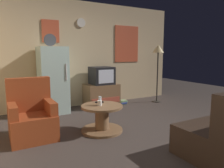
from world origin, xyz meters
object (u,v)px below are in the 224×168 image
object	(u,v)px
coffee_table	(102,118)
wine_glass	(100,101)
remote_control	(99,102)
book_stack	(123,102)
standing_lamp	(158,53)
tv_stand	(101,95)
crt_tv	(102,76)
armchair	(32,117)
mug_ceramic_white	(100,103)
fridge	(53,80)

from	to	relation	value
coffee_table	wine_glass	distance (m)	0.31
remote_control	book_stack	bearing A→B (deg)	63.44
standing_lamp	coffee_table	world-z (taller)	standing_lamp
standing_lamp	coffee_table	bearing A→B (deg)	-151.23
tv_stand	standing_lamp	world-z (taller)	standing_lamp
crt_tv	coffee_table	world-z (taller)	crt_tv
tv_stand	armchair	world-z (taller)	armchair
coffee_table	wine_glass	xyz separation A→B (m)	(-0.01, 0.04, 0.31)
tv_stand	crt_tv	size ratio (longest dim) A/B	1.56
wine_glass	remote_control	distance (m)	0.18
mug_ceramic_white	standing_lamp	bearing A→B (deg)	28.35
tv_stand	armchair	size ratio (longest dim) A/B	0.87
fridge	remote_control	world-z (taller)	fridge
crt_tv	armchair	xyz separation A→B (m)	(-1.90, -1.30, -0.46)
crt_tv	wine_glass	xyz separation A→B (m)	(-0.80, -1.55, -0.26)
standing_lamp	remote_control	distance (m)	2.71
fridge	mug_ceramic_white	distance (m)	1.66
remote_control	crt_tv	bearing A→B (deg)	80.83
remote_control	fridge	bearing A→B (deg)	127.89
fridge	standing_lamp	xyz separation A→B (m)	(2.80, -0.30, 0.60)
standing_lamp	mug_ceramic_white	world-z (taller)	standing_lamp
fridge	mug_ceramic_white	world-z (taller)	fridge
remote_control	standing_lamp	bearing A→B (deg)	44.21
crt_tv	armchair	distance (m)	2.35
fridge	book_stack	size ratio (longest dim) A/B	8.71
tv_stand	book_stack	world-z (taller)	tv_stand
mug_ceramic_white	book_stack	size ratio (longest dim) A/B	0.44
remote_control	tv_stand	bearing A→B (deg)	81.18
fridge	wine_glass	bearing A→B (deg)	-74.67
coffee_table	mug_ceramic_white	xyz separation A→B (m)	(-0.04, -0.00, 0.28)
coffee_table	remote_control	xyz separation A→B (m)	(0.05, 0.19, 0.24)
crt_tv	tv_stand	bearing A→B (deg)	174.89
mug_ceramic_white	coffee_table	bearing A→B (deg)	0.18
fridge	remote_control	bearing A→B (deg)	-70.87
book_stack	mug_ceramic_white	bearing A→B (deg)	-133.20
tv_stand	book_stack	bearing A→B (deg)	-7.14
coffee_table	armchair	size ratio (longest dim) A/B	0.75
tv_stand	remote_control	size ratio (longest dim) A/B	5.60
armchair	book_stack	world-z (taller)	armchair
armchair	remote_control	bearing A→B (deg)	-4.79
wine_glass	armchair	distance (m)	1.14
fridge	armchair	size ratio (longest dim) A/B	1.84
fridge	tv_stand	distance (m)	1.30
crt_tv	mug_ceramic_white	bearing A→B (deg)	-117.48
tv_stand	coffee_table	size ratio (longest dim) A/B	1.17
fridge	wine_glass	distance (m)	1.62
standing_lamp	tv_stand	bearing A→B (deg)	169.38
tv_stand	fridge	bearing A→B (deg)	-179.91
crt_tv	armchair	bearing A→B (deg)	-145.58
standing_lamp	coffee_table	distance (m)	2.92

